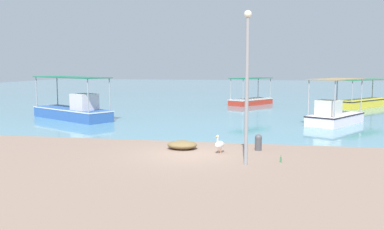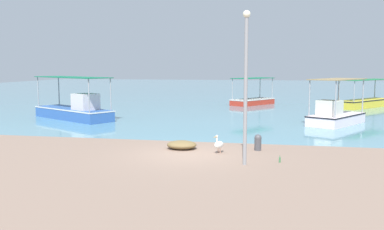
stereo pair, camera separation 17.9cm
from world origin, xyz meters
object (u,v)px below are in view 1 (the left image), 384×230
(fishing_boat_center, at_px, (362,101))
(glass_bottle, at_px, (281,160))
(pelican, at_px, (219,144))
(net_pile, at_px, (182,145))
(fishing_boat_near_right, at_px, (334,115))
(fishing_boat_far_right, at_px, (74,110))
(lamp_post, at_px, (247,79))
(fishing_boat_near_left, at_px, (251,100))
(mooring_bollard, at_px, (258,142))

(fishing_boat_center, height_order, glass_bottle, fishing_boat_center)
(pelican, bearing_deg, net_pile, 160.73)
(fishing_boat_near_right, bearing_deg, fishing_boat_far_right, -178.09)
(fishing_boat_near_right, relative_size, pelican, 6.15)
(fishing_boat_near_right, bearing_deg, lamp_post, -111.50)
(fishing_boat_far_right, height_order, glass_bottle, fishing_boat_far_right)
(pelican, bearing_deg, fishing_boat_near_left, 89.72)
(fishing_boat_near_left, height_order, mooring_bollard, fishing_boat_near_left)
(pelican, height_order, mooring_bollard, pelican)
(fishing_boat_far_right, relative_size, lamp_post, 1.23)
(fishing_boat_near_left, bearing_deg, lamp_post, -87.44)
(fishing_boat_near_right, xyz_separation_m, pelican, (-5.97, -10.11, -0.25))
(glass_bottle, bearing_deg, net_pile, 155.96)
(glass_bottle, bearing_deg, fishing_boat_near_left, 95.65)
(pelican, bearing_deg, fishing_boat_center, 65.89)
(fishing_boat_far_right, xyz_separation_m, fishing_boat_near_left, (11.41, 13.58, -0.19))
(glass_bottle, bearing_deg, mooring_bollard, 112.83)
(fishing_boat_near_right, height_order, pelican, fishing_boat_near_right)
(mooring_bollard, bearing_deg, glass_bottle, -67.17)
(fishing_boat_near_right, xyz_separation_m, fishing_boat_near_left, (-5.86, 13.00, -0.14))
(fishing_boat_near_left, height_order, pelican, fishing_boat_near_left)
(fishing_boat_center, bearing_deg, fishing_boat_far_right, -148.88)
(lamp_post, relative_size, mooring_bollard, 7.95)
(lamp_post, xyz_separation_m, mooring_bollard, (0.36, 2.84, -2.81))
(fishing_boat_far_right, bearing_deg, glass_bottle, -38.06)
(fishing_boat_far_right, xyz_separation_m, fishing_boat_center, (21.32, 12.87, -0.16))
(fishing_boat_near_right, xyz_separation_m, glass_bottle, (-3.44, -11.40, -0.52))
(fishing_boat_near_right, relative_size, fishing_boat_center, 0.80)
(glass_bottle, bearing_deg, fishing_boat_center, 72.44)
(fishing_boat_near_left, distance_m, fishing_boat_center, 9.94)
(fishing_boat_far_right, xyz_separation_m, pelican, (11.30, -9.53, -0.30))
(lamp_post, height_order, net_pile, lamp_post)
(fishing_boat_center, bearing_deg, lamp_post, -109.88)
(net_pile, bearing_deg, fishing_boat_near_left, 85.28)
(pelican, xyz_separation_m, lamp_post, (1.23, -1.92, 2.81))
(mooring_bollard, bearing_deg, net_pile, -174.72)
(fishing_boat_far_right, xyz_separation_m, fishing_boat_near_right, (17.27, 0.58, -0.05))
(fishing_boat_near_left, distance_m, mooring_bollard, 22.24)
(mooring_bollard, bearing_deg, pelican, -150.08)
(fishing_boat_center, relative_size, lamp_post, 1.09)
(fishing_boat_center, height_order, pelican, fishing_boat_center)
(net_pile, bearing_deg, fishing_boat_near_right, 50.92)
(fishing_boat_center, bearing_deg, glass_bottle, -107.56)
(net_pile, bearing_deg, fishing_boat_center, 61.63)
(pelican, bearing_deg, mooring_bollard, 29.92)
(pelican, relative_size, net_pile, 0.60)
(fishing_boat_far_right, relative_size, fishing_boat_near_left, 1.43)
(mooring_bollard, bearing_deg, lamp_post, -97.30)
(fishing_boat_near_left, xyz_separation_m, mooring_bollard, (1.48, -22.19, -0.11))
(fishing_boat_center, xyz_separation_m, glass_bottle, (-7.50, -23.70, -0.41))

